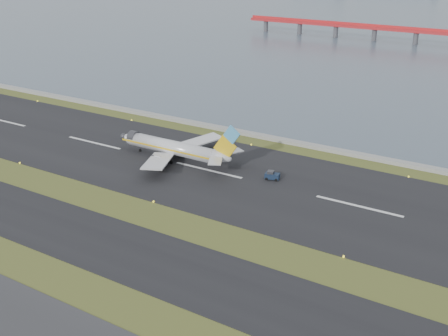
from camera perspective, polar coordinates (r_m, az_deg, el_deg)
The scene contains 6 objects.
ground at distance 122.61m, azimuth -9.36°, elevation -4.77°, with size 1000.00×1000.00×0.00m, color #3B4E1C.
taxiway_strip at distance 115.00m, azimuth -13.28°, elevation -6.98°, with size 1000.00×18.00×0.10m, color black.
runway_strip at distance 144.20m, azimuth -1.60°, elevation -0.23°, with size 1000.00×45.00×0.10m, color black.
seawall at distance 168.26m, azimuth 4.04°, elevation 3.20°, with size 1000.00×2.50×1.00m, color gray.
airliner at distance 150.11m, azimuth -4.92°, elevation 2.00°, with size 38.52×32.89×12.80m.
pushback_tug at distance 138.76m, azimuth 4.90°, elevation -0.76°, with size 3.90×2.80×2.26m.
Camera 1 is at (73.90, -81.10, 54.73)m, focal length 45.00 mm.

